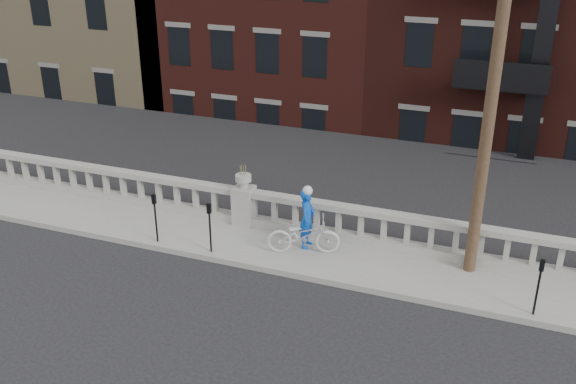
# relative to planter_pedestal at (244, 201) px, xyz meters

# --- Properties ---
(ground) EXTENTS (120.00, 120.00, 0.00)m
(ground) POSITION_rel_planter_pedestal_xyz_m (0.00, -3.95, -0.83)
(ground) COLOR black
(ground) RESTS_ON ground
(sidewalk) EXTENTS (32.00, 2.20, 0.15)m
(sidewalk) POSITION_rel_planter_pedestal_xyz_m (0.00, -0.95, -0.76)
(sidewalk) COLOR gray
(sidewalk) RESTS_ON ground
(balustrade) EXTENTS (28.00, 0.34, 1.03)m
(balustrade) POSITION_rel_planter_pedestal_xyz_m (0.00, 0.00, -0.19)
(balustrade) COLOR gray
(balustrade) RESTS_ON sidewalk
(planter_pedestal) EXTENTS (0.55, 0.55, 1.76)m
(planter_pedestal) POSITION_rel_planter_pedestal_xyz_m (0.00, 0.00, 0.00)
(planter_pedestal) COLOR gray
(planter_pedestal) RESTS_ON sidewalk
(lower_level) EXTENTS (80.00, 44.00, 20.80)m
(lower_level) POSITION_rel_planter_pedestal_xyz_m (0.56, 19.09, 1.80)
(lower_level) COLOR #605E59
(lower_level) RESTS_ON ground
(utility_pole) EXTENTS (1.60, 0.28, 10.00)m
(utility_pole) POSITION_rel_planter_pedestal_xyz_m (6.20, -0.35, 4.41)
(utility_pole) COLOR #422D1E
(utility_pole) RESTS_ON sidewalk
(parking_meter_b) EXTENTS (0.10, 0.09, 1.36)m
(parking_meter_b) POSITION_rel_planter_pedestal_xyz_m (-1.73, -1.80, 0.17)
(parking_meter_b) COLOR black
(parking_meter_b) RESTS_ON sidewalk
(parking_meter_c) EXTENTS (0.10, 0.09, 1.36)m
(parking_meter_c) POSITION_rel_planter_pedestal_xyz_m (-0.13, -1.80, 0.17)
(parking_meter_c) COLOR black
(parking_meter_c) RESTS_ON sidewalk
(parking_meter_d) EXTENTS (0.10, 0.09, 1.36)m
(parking_meter_d) POSITION_rel_planter_pedestal_xyz_m (7.73, -1.80, 0.17)
(parking_meter_d) COLOR black
(parking_meter_d) RESTS_ON sidewalk
(bicycle) EXTENTS (1.97, 1.24, 0.98)m
(bicycle) POSITION_rel_planter_pedestal_xyz_m (2.10, -0.98, -0.19)
(bicycle) COLOR silver
(bicycle) RESTS_ON sidewalk
(cyclist) EXTENTS (0.40, 0.60, 1.61)m
(cyclist) POSITION_rel_planter_pedestal_xyz_m (2.08, -0.64, 0.12)
(cyclist) COLOR blue
(cyclist) RESTS_ON sidewalk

